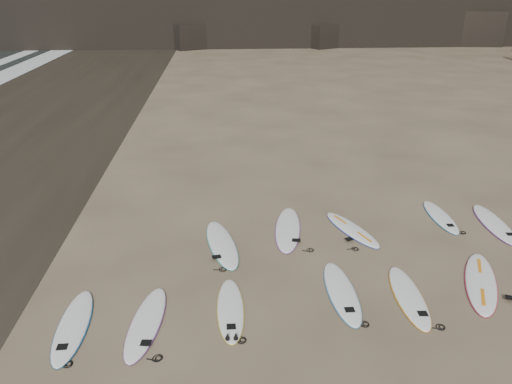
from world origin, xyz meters
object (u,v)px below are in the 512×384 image
surfboard_7 (352,229)px  surfboard_11 (73,325)px  surfboard_9 (494,223)px  surfboard_0 (146,322)px  surfboard_2 (342,292)px  surfboard_5 (222,243)px  surfboard_3 (409,296)px  surfboard_6 (288,228)px  surfboard_1 (231,309)px  surfboard_4 (481,282)px  surfboard_8 (440,216)px

surfboard_7 → surfboard_11: 7.64m
surfboard_9 → surfboard_0: bearing=-152.9°
surfboard_7 → surfboard_2: bearing=-129.0°
surfboard_2 → surfboard_5: surfboard_5 is taller
surfboard_11 → surfboard_3: bearing=2.4°
surfboard_3 → surfboard_5: surfboard_5 is taller
surfboard_3 → surfboard_5: bearing=150.4°
surfboard_11 → surfboard_2: bearing=6.1°
surfboard_6 → surfboard_7: surfboard_6 is taller
surfboard_1 → surfboard_2: bearing=9.7°
surfboard_2 → surfboard_6: (-0.79, 3.15, 0.00)m
surfboard_0 → surfboard_4: surfboard_4 is taller
surfboard_5 → surfboard_6: 1.99m
surfboard_9 → surfboard_11: (-10.80, -3.80, -0.00)m
surfboard_7 → surfboard_11: surfboard_11 is taller
surfboard_11 → surfboard_9: bearing=17.8°
surfboard_7 → surfboard_11: (-6.66, -3.75, 0.00)m
surfboard_3 → surfboard_6: 4.08m
surfboard_1 → surfboard_3: 3.93m
surfboard_7 → surfboard_8: (2.81, 0.62, -0.00)m
surfboard_0 → surfboard_6: 5.20m
surfboard_1 → surfboard_8: 7.48m
surfboard_3 → surfboard_11: (-7.10, -0.50, 0.00)m
surfboard_7 → surfboard_5: bearing=168.3°
surfboard_4 → surfboard_5: (-5.93, 2.27, -0.00)m
surfboard_5 → surfboard_6: (1.85, 0.73, 0.00)m
surfboard_5 → surfboard_11: size_ratio=1.11×
surfboard_1 → surfboard_0: bearing=-169.3°
surfboard_2 → surfboard_7: bearing=71.7°
surfboard_4 → surfboard_11: bearing=-150.5°
surfboard_3 → surfboard_5: (-4.08, 2.68, 0.01)m
surfboard_0 → surfboard_11: bearing=-173.2°
surfboard_1 → surfboard_11: bearing=-174.3°
surfboard_3 → surfboard_9: (3.70, 3.30, 0.00)m
surfboard_5 → surfboard_9: size_ratio=1.04×
surfboard_6 → surfboard_8: size_ratio=1.22×
surfboard_1 → surfboard_7: size_ratio=0.95×
surfboard_0 → surfboard_11: size_ratio=1.00×
surfboard_0 → surfboard_2: bearing=17.3°
surfboard_7 → surfboard_8: size_ratio=1.05×
surfboard_1 → surfboard_4: 5.80m
surfboard_1 → surfboard_9: (7.63, 3.47, 0.01)m
surfboard_0 → surfboard_9: size_ratio=0.94×
surfboard_4 → surfboard_5: size_ratio=1.01×
surfboard_7 → surfboard_8: bearing=-8.2°
surfboard_2 → surfboard_8: size_ratio=1.11×
surfboard_8 → surfboard_9: bearing=-22.2°
surfboard_5 → surfboard_0: bearing=-126.8°
surfboard_3 → surfboard_11: bearing=-172.3°
surfboard_0 → surfboard_9: (9.35, 3.80, 0.00)m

